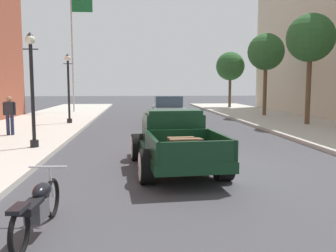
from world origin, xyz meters
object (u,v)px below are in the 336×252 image
motorcycle_parked (38,206)px  street_tree_farthest (230,66)px  street_lamp_near (32,81)px  street_tree_third (266,52)px  car_background_grey (168,111)px  pedestrian_sidewalk_left (10,113)px  street_lamp_far (68,83)px  flagpole (75,41)px  street_tree_second (310,39)px  hotrod_truck_dark_green (174,140)px

motorcycle_parked → street_tree_farthest: size_ratio=0.40×
street_lamp_near → street_tree_third: size_ratio=0.67×
motorcycle_parked → car_background_grey: 16.20m
street_tree_third → street_tree_farthest: street_tree_third is taller
pedestrian_sidewalk_left → street_lamp_far: size_ratio=0.43×
street_lamp_near → flagpole: (-1.29, 17.24, 3.39)m
motorcycle_parked → street_tree_second: 17.85m
street_tree_second → hotrod_truck_dark_green: bearing=-132.1°
car_background_grey → street_tree_second: street_tree_second is taller
street_tree_second → street_tree_farthest: size_ratio=1.11×
flagpole → street_tree_third: flagpole is taller
street_lamp_near → flagpole: flagpole is taller
hotrod_truck_dark_green → car_background_grey: 11.51m
street_tree_farthest → flagpole: bearing=-161.2°
motorcycle_parked → pedestrian_sidewalk_left: (-3.84, 10.40, 0.64)m
street_lamp_near → street_tree_second: bearing=26.5°
pedestrian_sidewalk_left → street_tree_second: street_tree_second is taller
motorcycle_parked → street_tree_farthest: bearing=70.0°
street_lamp_far → street_tree_second: 13.37m
pedestrian_sidewalk_left → street_tree_farthest: (14.42, 18.71, 2.99)m
pedestrian_sidewalk_left → street_tree_third: street_tree_third is taller
motorcycle_parked → street_lamp_near: 7.68m
hotrod_truck_dark_green → motorcycle_parked: hotrod_truck_dark_green is taller
street_lamp_far → street_tree_second: size_ratio=0.65×
street_lamp_near → street_lamp_far: size_ratio=1.00×
hotrod_truck_dark_green → street_tree_third: size_ratio=0.88×
motorcycle_parked → flagpole: size_ratio=0.23×
street_lamp_far → flagpole: bearing=96.5°
flagpole → street_tree_third: 14.72m
street_lamp_near → pedestrian_sidewalk_left: bearing=119.9°
hotrod_truck_dark_green → street_tree_third: 17.59m
hotrod_truck_dark_green → street_lamp_near: size_ratio=1.31×
pedestrian_sidewalk_left → street_tree_third: 17.40m
hotrod_truck_dark_green → street_lamp_far: street_lamp_far is taller
street_tree_third → pedestrian_sidewalk_left: bearing=-147.7°
car_background_grey → street_lamp_far: 5.87m
street_lamp_far → flagpole: size_ratio=0.42×
street_lamp_near → street_tree_third: street_tree_third is taller
motorcycle_parked → hotrod_truck_dark_green: bearing=60.1°
car_background_grey → street_tree_second: size_ratio=0.73×
motorcycle_parked → pedestrian_sidewalk_left: pedestrian_sidewalk_left is taller
street_lamp_far → street_tree_third: 13.66m
car_background_grey → street_tree_farthest: (7.20, 13.27, 3.31)m
flagpole → street_tree_third: bearing=-19.4°
pedestrian_sidewalk_left → flagpole: 14.78m
street_lamp_far → street_tree_third: (12.81, 4.23, 2.16)m
hotrod_truck_dark_green → flagpole: bearing=106.1°
flagpole → street_tree_second: (14.08, -10.86, -1.03)m
car_background_grey → street_lamp_near: size_ratio=1.12×
motorcycle_parked → street_tree_third: 22.58m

